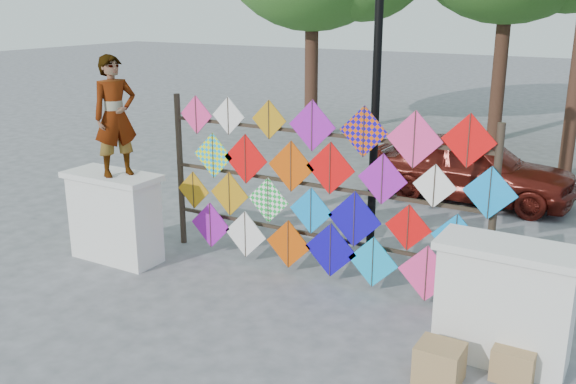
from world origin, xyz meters
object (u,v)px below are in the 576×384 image
Objects in this scene: vendor_woman at (115,116)px; sedan at (473,168)px; kite_rack at (321,192)px; lamppost at (377,68)px.

sedan is (3.47, 5.46, -1.47)m from vendor_woman.
kite_rack is at bearing 170.05° from sedan.
kite_rack is 1.34× the size of sedan.
sedan is at bearing -7.85° from vendor_woman.
lamppost is (2.84, 2.20, 0.59)m from vendor_woman.
lamppost is at bearing -27.66° from vendor_woman.
vendor_woman is 6.63m from sedan.
sedan is at bearing 79.74° from kite_rack.
vendor_woman is 0.37× the size of lamppost.
kite_rack is at bearing -46.10° from vendor_woman.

